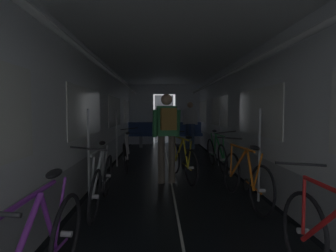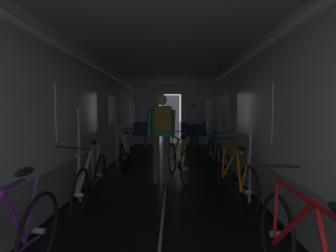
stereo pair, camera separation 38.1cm
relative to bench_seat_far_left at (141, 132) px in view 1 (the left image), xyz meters
name	(u,v)px [view 1 (the left image)]	position (x,y,z in m)	size (l,w,h in m)	color
train_car_shell	(170,95)	(0.90, -4.47, 1.13)	(3.14, 12.34, 2.57)	black
bench_seat_far_left	(141,132)	(0.00, 0.00, 0.00)	(0.98, 0.51, 0.95)	gray
bench_seat_far_right	(189,132)	(1.80, 0.00, 0.00)	(0.98, 0.51, 0.95)	gray
bicycle_green	(216,153)	(2.00, -3.84, -0.19)	(0.44, 1.69, 0.95)	black
bicycle_white	(126,153)	(-0.10, -3.65, -0.19)	(0.44, 1.69, 0.95)	black
bicycle_orange	(245,177)	(1.94, -6.03, -0.18)	(0.45, 1.69, 0.95)	black
bicycle_silver	(102,181)	(-0.14, -6.17, -0.19)	(0.44, 1.69, 0.95)	black
person_cyclist_aisle	(167,130)	(0.82, -4.92, 0.45)	(0.55, 0.42, 1.69)	brown
bicycle_yellow_in_aisle	(182,160)	(1.13, -4.66, -0.18)	(0.55, 1.65, 0.93)	black
person_standing_near_bench	(190,122)	(1.80, -0.38, 0.41)	(0.53, 0.23, 1.69)	#384C75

